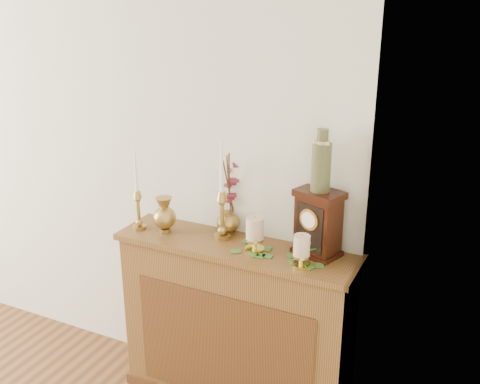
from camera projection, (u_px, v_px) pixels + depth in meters
The scene contains 10 objects.
console_shelf at pixel (235, 330), 2.94m from camera, with size 1.24×0.34×0.93m.
candlestick_left at pixel (138, 204), 2.91m from camera, with size 0.07×0.07×0.43m.
candlestick_center at pixel (222, 207), 2.78m from camera, with size 0.09×0.09×0.51m.
bud_vase at pixel (165, 215), 2.88m from camera, with size 0.12×0.12×0.19m.
ginger_jar at pixel (231, 195), 2.86m from camera, with size 0.18×0.19×0.44m.
pillar_candle_left at pixel (255, 233), 2.67m from camera, with size 0.10×0.10×0.18m.
pillar_candle_right at pixel (302, 249), 2.52m from camera, with size 0.09×0.09×0.16m.
ivy_garland at pixel (275, 253), 2.66m from camera, with size 0.48×0.19×0.08m.
mantel_clock at pixel (318, 224), 2.62m from camera, with size 0.25×0.21×0.32m.
ceramic_vase at pixel (321, 164), 2.52m from camera, with size 0.09×0.09×0.29m.
Camera 1 is at (2.52, -0.16, 2.12)m, focal length 42.00 mm.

